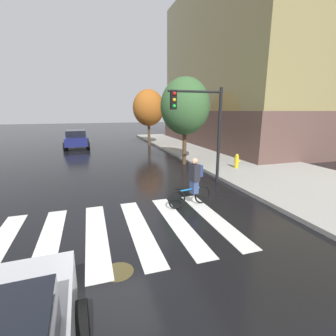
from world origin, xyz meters
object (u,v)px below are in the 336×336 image
Objects in this scene: fire_hydrant at (237,161)px; street_tree_mid at (149,108)px; traffic_light_near at (203,119)px; street_tree_near at (185,106)px; cyclist at (193,182)px; manhole_cover at (118,272)px; sedan_mid at (76,139)px.

fire_hydrant is 0.15× the size of street_tree_mid.
street_tree_near reaches higher than traffic_light_near.
street_tree_mid reaches higher than cyclist.
street_tree_near is at bearing 71.08° from cyclist.
traffic_light_near is at bearing -92.99° from street_tree_mid.
traffic_light_near reaches higher than manhole_cover.
traffic_light_near is 0.82× the size of street_tree_mid.
street_tree_near is 1.00× the size of street_tree_mid.
cyclist is at bearing -121.01° from traffic_light_near.
sedan_mid is 11.68m from street_tree_near.
cyclist is at bearing 44.41° from manhole_cover.
cyclist reaches higher than sedan_mid.
street_tree_near reaches higher than cyclist.
sedan_mid is at bearing 125.41° from street_tree_near.
street_tree_mid reaches higher than fire_hydrant.
cyclist is at bearing -74.28° from sedan_mid.
street_tree_mid is at bearing 74.50° from manhole_cover.
manhole_cover is 18.57m from sedan_mid.
manhole_cover is at bearing -136.75° from fire_hydrant.
traffic_light_near reaches higher than fire_hydrant.
traffic_light_near is 4.06m from fire_hydrant.
sedan_mid is 14.67m from traffic_light_near.
street_tree_near is (5.10, 9.23, 3.46)m from manhole_cover.
traffic_light_near is 5.38× the size of fire_hydrant.
traffic_light_near is 0.82× the size of street_tree_near.
manhole_cover is at bearing -118.92° from street_tree_near.
sedan_mid reaches higher than fire_hydrant.
sedan_mid is 0.88× the size of street_tree_near.
cyclist is 0.33× the size of street_tree_near.
cyclist is 15.45m from street_tree_mid.
manhole_cover is 0.15× the size of traffic_light_near.
street_tree_near is (0.79, 4.05, 0.60)m from traffic_light_near.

